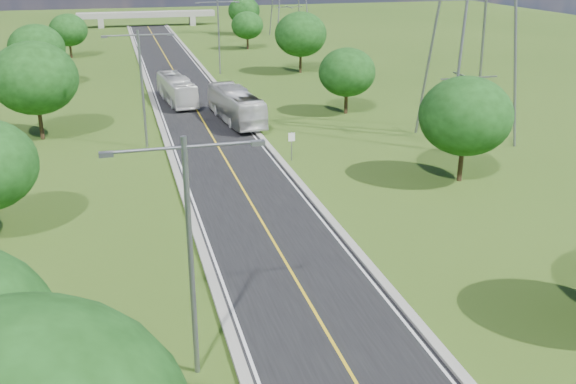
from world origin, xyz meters
name	(u,v)px	position (x,y,z in m)	size (l,w,h in m)	color
ground	(194,105)	(0.00, 60.00, 0.00)	(260.00, 260.00, 0.00)	#2F4D15
road	(187,94)	(0.00, 66.00, 0.03)	(8.00, 150.00, 0.06)	black
curb_left	(151,95)	(-4.25, 66.00, 0.11)	(0.50, 150.00, 0.22)	gray
curb_right	(222,91)	(4.25, 66.00, 0.11)	(0.50, 150.00, 0.22)	gray
speed_limit_sign	(292,142)	(5.20, 37.98, 1.60)	(0.55, 0.09, 2.40)	slate
overpass	(147,15)	(0.00, 140.00, 2.41)	(30.00, 3.00, 3.20)	gray
streetlight_near_left	(190,240)	(-6.00, 12.00, 5.94)	(5.90, 0.25, 10.00)	slate
streetlight_mid_left	(142,79)	(-6.00, 45.00, 5.94)	(5.90, 0.25, 10.00)	slate
streetlight_far_right	(219,30)	(6.00, 78.00, 5.94)	(5.90, 0.25, 10.00)	slate
tree_lc	(34,78)	(-15.00, 50.00, 5.58)	(7.56, 7.56, 8.79)	black
tree_ld	(37,48)	(-17.00, 74.00, 4.95)	(6.72, 6.72, 7.82)	black
tree_le	(68,30)	(-14.50, 98.00, 4.33)	(5.88, 5.88, 6.84)	black
tree_rb	(466,116)	(16.00, 30.00, 4.95)	(6.72, 6.72, 7.82)	black
tree_rc	(347,72)	(15.00, 52.00, 4.33)	(5.88, 5.88, 6.84)	black
tree_rd	(301,34)	(17.00, 76.00, 5.27)	(7.14, 7.14, 8.30)	black
tree_re	(247,25)	(14.50, 100.00, 4.02)	(5.46, 5.46, 6.35)	black
tree_rf	(244,11)	(18.00, 120.00, 4.64)	(6.30, 6.30, 7.33)	black
bus_outbound	(236,106)	(3.18, 51.43, 1.69)	(2.73, 11.68, 3.25)	silver
bus_inbound	(177,89)	(-1.62, 61.47, 1.55)	(2.50, 10.68, 2.98)	silver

